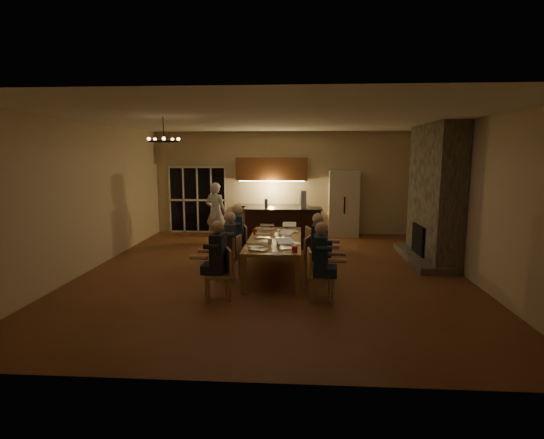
{
  "coord_description": "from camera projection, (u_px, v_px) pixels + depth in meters",
  "views": [
    {
      "loc": [
        0.56,
        -8.86,
        2.52
      ],
      "look_at": [
        -0.04,
        0.3,
        1.09
      ],
      "focal_mm": 28.0,
      "sensor_mm": 36.0,
      "label": 1
    }
  ],
  "objects": [
    {
      "name": "bar_island",
      "position": [
        283.0,
        228.0,
        11.46
      ],
      "size": [
        2.1,
        0.71,
        1.08
      ],
      "primitive_type": "cube",
      "rotation": [
        0.0,
        0.0,
        0.02
      ],
      "color": "black",
      "rests_on": "ground"
    },
    {
      "name": "redcup_near",
      "position": [
        295.0,
        249.0,
        7.66
      ],
      "size": [
        0.1,
        0.1,
        0.12
      ],
      "primitive_type": "cylinder",
      "color": "#B1150B",
      "rests_on": "dining_table"
    },
    {
      "name": "bar_bottle",
      "position": [
        266.0,
        203.0,
        11.41
      ],
      "size": [
        0.09,
        0.09,
        0.24
      ],
      "primitive_type": "cylinder",
      "color": "#99999E",
      "rests_on": "bar_island"
    },
    {
      "name": "floor",
      "position": [
        273.0,
        272.0,
        9.16
      ],
      "size": [
        9.0,
        9.0,
        0.0
      ],
      "primitive_type": "plane",
      "color": "brown",
      "rests_on": "ground"
    },
    {
      "name": "can_silver",
      "position": [
        278.0,
        243.0,
        8.21
      ],
      "size": [
        0.07,
        0.07,
        0.12
      ],
      "primitive_type": "cylinder",
      "color": "#B2B2B7",
      "rests_on": "dining_table"
    },
    {
      "name": "plate_far",
      "position": [
        294.0,
        231.0,
        9.7
      ],
      "size": [
        0.24,
        0.24,
        0.02
      ],
      "primitive_type": "cylinder",
      "color": "white",
      "rests_on": "dining_table"
    },
    {
      "name": "back_wall",
      "position": [
        282.0,
        183.0,
        13.37
      ],
      "size": [
        8.0,
        0.04,
        3.2
      ],
      "primitive_type": "cube",
      "color": "tan",
      "rests_on": "ground"
    },
    {
      "name": "laptop_a",
      "position": [
        258.0,
        244.0,
        7.85
      ],
      "size": [
        0.38,
        0.35,
        0.23
      ],
      "primitive_type": null,
      "rotation": [
        0.0,
        0.0,
        2.88
      ],
      "color": "silver",
      "rests_on": "dining_table"
    },
    {
      "name": "laptop_f",
      "position": [
        289.0,
        225.0,
        9.88
      ],
      "size": [
        0.32,
        0.28,
        0.23
      ],
      "primitive_type": null,
      "rotation": [
        0.0,
        0.0,
        0.01
      ],
      "color": "silver",
      "rests_on": "dining_table"
    },
    {
      "name": "mug_front",
      "position": [
        270.0,
        241.0,
        8.43
      ],
      "size": [
        0.08,
        0.08,
        0.1
      ],
      "primitive_type": "cylinder",
      "color": "white",
      "rests_on": "dining_table"
    },
    {
      "name": "chandelier",
      "position": [
        164.0,
        141.0,
        7.91
      ],
      "size": [
        0.59,
        0.59,
        0.03
      ],
      "primitive_type": "torus",
      "color": "black",
      "rests_on": "ceiling"
    },
    {
      "name": "chair_right_far",
      "position": [
        317.0,
        247.0,
        9.56
      ],
      "size": [
        0.54,
        0.54,
        0.89
      ],
      "primitive_type": null,
      "rotation": [
        0.0,
        0.0,
        1.83
      ],
      "color": "tan",
      "rests_on": "ground"
    },
    {
      "name": "left_wall",
      "position": [
        88.0,
        197.0,
        9.17
      ],
      "size": [
        0.04,
        9.0,
        3.2
      ],
      "primitive_type": "cube",
      "color": "tan",
      "rests_on": "ground"
    },
    {
      "name": "laptop_c",
      "position": [
        263.0,
        232.0,
        9.01
      ],
      "size": [
        0.36,
        0.33,
        0.23
      ],
      "primitive_type": null,
      "rotation": [
        0.0,
        0.0,
        3.3
      ],
      "color": "silver",
      "rests_on": "dining_table"
    },
    {
      "name": "dining_table",
      "position": [
        275.0,
        256.0,
        8.98
      ],
      "size": [
        1.1,
        2.86,
        0.75
      ],
      "primitive_type": "cube",
      "color": "#9E713F",
      "rests_on": "ground"
    },
    {
      "name": "chair_right_near",
      "position": [
        321.0,
        275.0,
        7.35
      ],
      "size": [
        0.47,
        0.47,
        0.89
      ],
      "primitive_type": null,
      "rotation": [
        0.0,
        0.0,
        1.65
      ],
      "color": "tan",
      "rests_on": "ground"
    },
    {
      "name": "plate_left",
      "position": [
        256.0,
        246.0,
        8.13
      ],
      "size": [
        0.27,
        0.27,
        0.02
      ],
      "primitive_type": "cylinder",
      "color": "white",
      "rests_on": "dining_table"
    },
    {
      "name": "person_left_near",
      "position": [
        218.0,
        260.0,
        7.4
      ],
      "size": [
        0.63,
        0.63,
        1.38
      ],
      "primitive_type": null,
      "rotation": [
        0.0,
        0.0,
        -1.62
      ],
      "color": "#23262D",
      "rests_on": "ground"
    },
    {
      "name": "person_left_mid",
      "position": [
        231.0,
        246.0,
        8.49
      ],
      "size": [
        0.69,
        0.69,
        1.38
      ],
      "primitive_type": null,
      "rotation": [
        0.0,
        0.0,
        -1.41
      ],
      "color": "#3D4148",
      "rests_on": "ground"
    },
    {
      "name": "mug_back",
      "position": [
        260.0,
        229.0,
        9.77
      ],
      "size": [
        0.07,
        0.07,
        0.1
      ],
      "primitive_type": "cylinder",
      "color": "white",
      "rests_on": "dining_table"
    },
    {
      "name": "redcup_mid",
      "position": [
        255.0,
        232.0,
        9.39
      ],
      "size": [
        0.1,
        0.1,
        0.12
      ],
      "primitive_type": "cylinder",
      "color": "#B1150B",
      "rests_on": "dining_table"
    },
    {
      "name": "kitchenette",
      "position": [
        272.0,
        197.0,
        13.13
      ],
      "size": [
        2.24,
        0.68,
        2.4
      ],
      "primitive_type": null,
      "color": "brown",
      "rests_on": "ground"
    },
    {
      "name": "right_wall",
      "position": [
        469.0,
        199.0,
        8.65
      ],
      "size": [
        0.04,
        9.0,
        3.2
      ],
      "primitive_type": "cube",
      "color": "tan",
      "rests_on": "ground"
    },
    {
      "name": "chair_right_mid",
      "position": [
        317.0,
        260.0,
        8.38
      ],
      "size": [
        0.55,
        0.55,
        0.89
      ],
      "primitive_type": null,
      "rotation": [
        0.0,
        0.0,
        1.28
      ],
      "color": "tan",
      "rests_on": "ground"
    },
    {
      "name": "laptop_d",
      "position": [
        284.0,
        233.0,
        8.91
      ],
      "size": [
        0.42,
        0.4,
        0.23
      ],
      "primitive_type": null,
      "rotation": [
        0.0,
        0.0,
        -0.52
      ],
      "color": "silver",
      "rests_on": "dining_table"
    },
    {
      "name": "laptop_e",
      "position": [
        268.0,
        225.0,
        10.01
      ],
      "size": [
        0.33,
        0.29,
        0.23
      ],
      "primitive_type": null,
      "rotation": [
        0.0,
        0.0,
        3.1
      ],
      "color": "silver",
      "rests_on": "dining_table"
    },
    {
      "name": "fireplace",
      "position": [
        435.0,
        194.0,
        9.85
      ],
      "size": [
        0.58,
        2.5,
        3.2
      ],
      "primitive_type": "cube",
      "color": "#696153",
      "rests_on": "ground"
    },
    {
      "name": "chair_left_far",
      "position": [
        237.0,
        246.0,
        9.67
      ],
      "size": [
        0.53,
        0.53,
        0.89
      ],
      "primitive_type": null,
      "rotation": [
        0.0,
        0.0,
        -1.34
      ],
      "color": "tan",
      "rests_on": "ground"
    },
    {
      "name": "chair_left_near",
      "position": [
        218.0,
        274.0,
        7.37
      ],
      "size": [
        0.56,
        0.56,
        0.89
      ],
      "primitive_type": null,
      "rotation": [
        0.0,
        0.0,
        -1.23
      ],
      "color": "tan",
      "rests_on": "ground"
    },
    {
      "name": "person_right_mid",
      "position": [
        317.0,
        248.0,
        8.34
      ],
      "size": [
        0.66,
        0.66,
        1.38
      ],
      "primitive_type": null,
      "rotation": [
        0.0,
        0.0,
        1.47
      ],
      "color": "#23262D",
      "rests_on": "ground"
    },
    {
      "name": "ceiling",
      "position": [
        273.0,
        119.0,
        8.66
      ],
      "size": [
        8.0,
        9.0,
        0.04
      ],
      "primitive_type": "cube",
      "color": "white",
      "rests_on": "back_wall"
    },
    {
      "name": "person_right_near",
      "position": [
        321.0,
        262.0,
        7.26
      ],
      "size": [
        0.65,
        0.65,
        1.38
      ],
      "primitive_type": null,
      "rotation": [
        0.0,
        0.0,
        1.49
      ],
      "color": "#1D2E4A",
      "rests_on": "ground"
    },
    {
      "name": "french_doors",
      "position": [
        198.0,
        200.0,
        13.58
      ],
      "size": [
        1.86,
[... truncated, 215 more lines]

